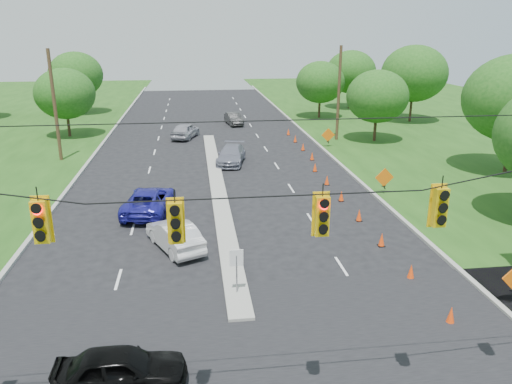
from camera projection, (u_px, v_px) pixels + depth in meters
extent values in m
cube|color=gray|center=(91.00, 160.00, 41.79)|extent=(0.25, 110.00, 0.16)
cube|color=gray|center=(326.00, 152.00, 44.22)|extent=(0.25, 110.00, 0.16)
cube|color=gray|center=(217.00, 187.00, 34.51)|extent=(1.00, 34.00, 0.18)
cylinder|color=gray|center=(237.00, 276.00, 20.09)|extent=(0.06, 0.06, 1.80)
cube|color=white|center=(236.00, 258.00, 19.84)|extent=(0.55, 0.04, 0.70)
cylinder|color=black|center=(261.00, 181.00, 11.60)|extent=(24.00, 0.04, 0.04)
cube|color=yellow|center=(41.00, 222.00, 11.23)|extent=(0.34, 0.24, 1.00)
cube|color=yellow|center=(176.00, 223.00, 11.65)|extent=(0.34, 0.24, 1.00)
cube|color=yellow|center=(322.00, 216.00, 12.07)|extent=(0.34, 0.24, 1.00)
cube|color=yellow|center=(439.00, 207.00, 12.40)|extent=(0.34, 0.24, 1.00)
cylinder|color=#422D1C|center=(55.00, 106.00, 40.11)|extent=(0.28, 0.28, 9.00)
cylinder|color=#422D1C|center=(339.00, 94.00, 47.83)|extent=(0.28, 0.28, 9.00)
cone|color=#FF440D|center=(451.00, 315.00, 18.34)|extent=(0.32, 0.32, 0.70)
cone|color=#FF440D|center=(411.00, 272.00, 21.65)|extent=(0.32, 0.32, 0.70)
cone|color=#FF440D|center=(382.00, 240.00, 24.95)|extent=(0.32, 0.32, 0.70)
cone|color=#FF440D|center=(359.00, 215.00, 28.25)|extent=(0.32, 0.32, 0.70)
cone|color=#FF440D|center=(341.00, 196.00, 31.55)|extent=(0.32, 0.32, 0.70)
cone|color=#FF440D|center=(327.00, 180.00, 34.85)|extent=(0.32, 0.32, 0.70)
cone|color=#FF440D|center=(315.00, 167.00, 38.16)|extent=(0.32, 0.32, 0.70)
cone|color=#FF440D|center=(312.00, 156.00, 41.53)|extent=(0.32, 0.32, 0.70)
cone|color=#FF440D|center=(303.00, 147.00, 44.83)|extent=(0.32, 0.32, 0.70)
cone|color=#FF440D|center=(295.00, 139.00, 48.13)|extent=(0.32, 0.32, 0.70)
cone|color=#FF440D|center=(288.00, 132.00, 51.43)|extent=(0.32, 0.32, 0.70)
cube|color=black|center=(384.00, 186.00, 32.81)|extent=(0.06, 0.58, 0.26)
cube|color=black|center=(384.00, 186.00, 32.81)|extent=(0.06, 0.58, 0.26)
cube|color=orange|center=(384.00, 177.00, 32.63)|extent=(1.27, 0.05, 1.27)
cube|color=black|center=(328.00, 141.00, 46.02)|extent=(0.06, 0.58, 0.26)
cube|color=black|center=(328.00, 141.00, 46.02)|extent=(0.06, 0.58, 0.26)
cube|color=orange|center=(328.00, 135.00, 45.83)|extent=(1.27, 0.05, 1.27)
cylinder|color=black|center=(69.00, 124.00, 50.36)|extent=(0.28, 0.28, 2.52)
ellipsoid|color=#194C14|center=(65.00, 94.00, 49.41)|extent=(5.88, 5.88, 5.04)
cylinder|color=black|center=(79.00, 103.00, 64.22)|extent=(0.28, 0.28, 2.88)
ellipsoid|color=#194C14|center=(76.00, 75.00, 63.13)|extent=(6.72, 6.72, 5.76)
cylinder|color=black|center=(508.00, 151.00, 37.60)|extent=(0.28, 0.28, 3.24)
cylinder|color=black|center=(375.00, 128.00, 48.31)|extent=(0.28, 0.28, 2.52)
ellipsoid|color=#194C14|center=(377.00, 96.00, 47.36)|extent=(5.88, 5.88, 5.04)
cylinder|color=black|center=(411.00, 108.00, 58.60)|extent=(0.28, 0.28, 3.24)
ellipsoid|color=#194C14|center=(414.00, 74.00, 57.37)|extent=(7.56, 7.56, 6.48)
cylinder|color=black|center=(349.00, 98.00, 68.55)|extent=(0.28, 0.28, 2.88)
ellipsoid|color=#194C14|center=(351.00, 72.00, 67.46)|extent=(6.72, 6.72, 5.76)
cylinder|color=black|center=(319.00, 108.00, 61.28)|extent=(0.28, 0.28, 2.52)
ellipsoid|color=#194C14|center=(320.00, 82.00, 60.33)|extent=(5.88, 5.88, 5.04)
imported|color=black|center=(121.00, 369.00, 14.91)|extent=(3.98, 1.65, 1.35)
imported|color=silver|center=(175.00, 235.00, 24.55)|extent=(3.13, 4.52, 1.41)
imported|color=navy|center=(149.00, 200.00, 29.45)|extent=(3.20, 5.67, 1.50)
imported|color=gray|center=(231.00, 155.00, 40.40)|extent=(2.98, 5.23, 1.43)
imported|color=#9A98A3|center=(185.00, 131.00, 49.81)|extent=(3.20, 4.91, 1.56)
imported|color=#272727|center=(234.00, 119.00, 57.01)|extent=(2.04, 4.29, 1.36)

